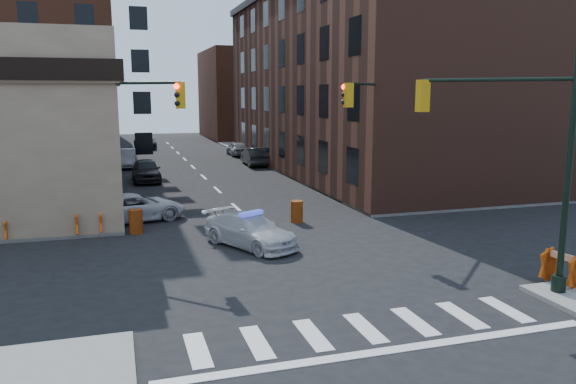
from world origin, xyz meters
TOP-DOWN VIEW (x-y plane):
  - ground at (0.00, 0.00)m, footprint 140.00×140.00m
  - sidewalk_ne at (23.00, 32.75)m, footprint 34.00×54.50m
  - commercial_row_ne at (13.00, 22.50)m, footprint 14.00×34.00m
  - filler_nw at (-16.00, 62.00)m, footprint 20.00×18.00m
  - filler_ne at (14.00, 58.00)m, footprint 16.00×16.00m
  - signal_pole_se at (6.04, -5.52)m, footprint 5.40×5.27m
  - signal_pole_nw at (-5.85, 5.34)m, footprint 3.58×3.67m
  - signal_pole_ne at (5.84, 5.35)m, footprint 3.67×3.58m
  - tree_ne_near at (7.50, 26.00)m, footprint 3.00×3.00m
  - tree_ne_far at (7.50, 34.00)m, footprint 3.00×3.00m
  - police_car at (-1.06, 2.11)m, footprint 3.77×4.91m
  - pickup at (-5.47, 8.30)m, footprint 5.38×3.56m
  - parked_car_wnear at (-4.23, 21.07)m, footprint 1.92×4.77m
  - parked_car_wfar at (-5.50, 29.55)m, footprint 1.78×4.72m
  - parked_car_wdeep at (-3.06, 45.66)m, footprint 2.43×5.58m
  - parked_car_enear at (5.29, 27.49)m, footprint 1.85×4.83m
  - parked_car_efar at (5.50, 35.68)m, footprint 1.71×4.22m
  - pedestrian_a at (-6.50, 6.51)m, footprint 0.76×0.57m
  - pedestrian_b at (-9.05, 6.00)m, footprint 1.00×0.90m
  - barrel_road at (2.12, 5.72)m, footprint 0.66×0.66m
  - barrel_bank at (-5.50, 5.72)m, footprint 0.69×0.69m
  - barricade_se_a at (7.48, -5.70)m, footprint 0.93×1.43m
  - barricade_nw_a at (-7.48, 5.70)m, footprint 1.34×0.70m

SIDE VIEW (x-z plane):
  - ground at x=0.00m, z-range 0.00..0.00m
  - sidewalk_ne at x=23.00m, z-range 0.00..0.15m
  - barrel_road at x=2.12m, z-range 0.00..1.06m
  - barrel_bank at x=-5.50m, z-range 0.00..1.10m
  - barricade_nw_a at x=-7.48m, z-range 0.15..1.14m
  - barricade_se_a at x=7.48m, z-range 0.15..1.14m
  - police_car at x=-1.06m, z-range 0.00..1.33m
  - pickup at x=-5.47m, z-range 0.00..1.37m
  - parked_car_efar at x=5.50m, z-range 0.00..1.43m
  - parked_car_wfar at x=-5.50m, z-range 0.00..1.54m
  - parked_car_enear at x=5.29m, z-range 0.00..1.57m
  - parked_car_wdeep at x=-3.06m, z-range 0.00..1.60m
  - parked_car_wnear at x=-4.23m, z-range 0.00..1.62m
  - pedestrian_b at x=-9.05m, z-range 0.15..1.83m
  - pedestrian_a at x=-6.50m, z-range 0.15..2.02m
  - tree_ne_near at x=7.50m, z-range 1.06..5.91m
  - tree_ne_far at x=7.50m, z-range 1.06..5.91m
  - signal_pole_nw at x=-5.85m, z-range 0.34..8.34m
  - signal_pole_ne at x=5.84m, z-range 0.34..8.34m
  - signal_pole_se at x=6.04m, z-range 0.61..8.61m
  - filler_ne at x=14.00m, z-range 0.00..12.00m
  - commercial_row_ne at x=13.00m, z-range 0.00..14.00m
  - filler_nw at x=-16.00m, z-range 0.00..16.00m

